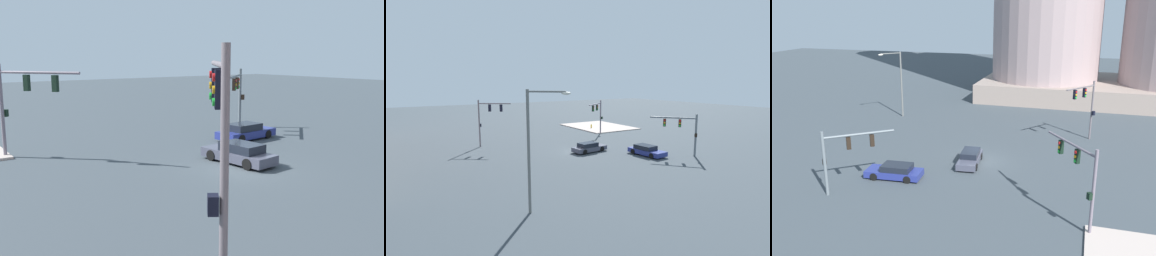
# 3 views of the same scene
# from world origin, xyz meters

# --- Properties ---
(ground_plane) EXTENTS (176.07, 176.07, 0.00)m
(ground_plane) POSITION_xyz_m (0.00, 0.00, 0.00)
(ground_plane) COLOR #3A434A
(traffic_signal_near_corner) EXTENTS (4.52, 3.64, 5.06)m
(traffic_signal_near_corner) POSITION_xyz_m (-8.27, -9.42, 3.41)
(traffic_signal_near_corner) COLOR slate
(traffic_signal_near_corner) RESTS_ON ground
(traffic_signal_opposite_side) EXTENTS (3.00, 3.72, 6.40)m
(traffic_signal_opposite_side) POSITION_xyz_m (9.07, 9.09, 4.34)
(traffic_signal_opposite_side) COLOR #635A5F
(traffic_signal_opposite_side) RESTS_ON ground
(traffic_signal_cross_street) EXTENTS (3.41, 4.86, 5.68)m
(traffic_signal_cross_street) POSITION_xyz_m (9.07, -9.22, 3.88)
(traffic_signal_cross_street) COLOR slate
(traffic_signal_cross_street) RESTS_ON ground
(sedan_car_approaching) EXTENTS (4.83, 2.26, 1.21)m
(sedan_car_approaching) POSITION_xyz_m (-5.84, -5.84, 0.58)
(sedan_car_approaching) COLOR navy
(sedan_car_approaching) RESTS_ON ground
(sedan_car_waiting_far) EXTENTS (2.16, 4.68, 1.21)m
(sedan_car_waiting_far) POSITION_xyz_m (-0.70, -0.88, 0.57)
(sedan_car_waiting_far) COLOR #444656
(sedan_car_waiting_far) RESTS_ON ground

